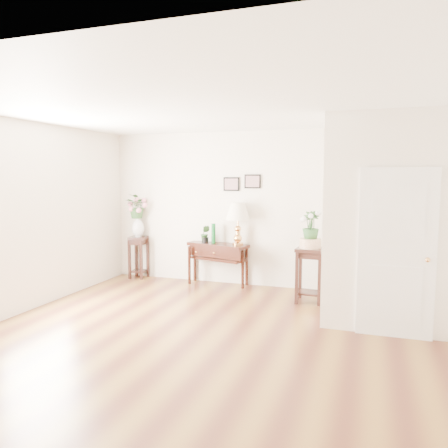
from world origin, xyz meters
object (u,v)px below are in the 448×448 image
at_px(console_table, 218,264).
at_px(plant_stand_a, 139,257).
at_px(plant_stand_b, 310,275).
at_px(table_lamp, 238,225).

height_order(console_table, plant_stand_a, plant_stand_a).
height_order(plant_stand_a, plant_stand_b, plant_stand_b).
bearing_deg(console_table, table_lamp, 14.88).
bearing_deg(table_lamp, console_table, 180.00).
distance_m(console_table, table_lamp, 0.83).
xyz_separation_m(console_table, plant_stand_a, (-1.65, 0.00, 0.03)).
xyz_separation_m(plant_stand_a, plant_stand_b, (3.41, -0.60, 0.02)).
bearing_deg(plant_stand_b, plant_stand_a, 170.02).
xyz_separation_m(console_table, plant_stand_b, (1.76, -0.60, 0.05)).
bearing_deg(table_lamp, plant_stand_a, 180.00).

